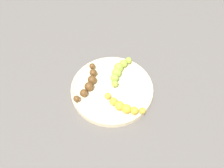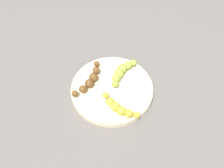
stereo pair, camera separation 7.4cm
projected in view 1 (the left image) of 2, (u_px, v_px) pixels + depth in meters
ground_plane at (112, 91)px, 0.77m from camera, size 2.40×2.40×0.00m
fruit_bowl at (112, 89)px, 0.76m from camera, size 0.27×0.27×0.02m
banana_green at (119, 70)px, 0.78m from camera, size 0.05×0.13×0.03m
banana_overripe at (89, 83)px, 0.75m from camera, size 0.04×0.16×0.03m
banana_spotted at (124, 106)px, 0.70m from camera, size 0.13×0.05×0.03m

